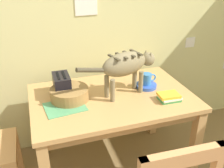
% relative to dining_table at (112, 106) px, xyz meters
% --- Properties ---
extents(wall_rear, '(5.08, 0.11, 2.50)m').
position_rel_dining_table_xyz_m(wall_rear, '(0.04, 0.56, 0.61)').
color(wall_rear, '#DAD287').
rests_on(wall_rear, ground_plane).
extents(dining_table, '(1.24, 0.81, 0.74)m').
position_rel_dining_table_xyz_m(dining_table, '(0.00, 0.00, 0.00)').
color(dining_table, tan).
rests_on(dining_table, ground_plane).
extents(cat, '(0.66, 0.24, 0.35)m').
position_rel_dining_table_xyz_m(cat, '(0.11, -0.00, 0.34)').
color(cat, olive).
rests_on(cat, dining_table).
extents(saucer_bowl, '(0.17, 0.17, 0.03)m').
position_rel_dining_table_xyz_m(saucer_bowl, '(0.31, 0.05, 0.11)').
color(saucer_bowl, blue).
rests_on(saucer_bowl, dining_table).
extents(coffee_mug, '(0.12, 0.08, 0.09)m').
position_rel_dining_table_xyz_m(coffee_mug, '(0.32, 0.05, 0.17)').
color(coffee_mug, '#367BC4').
rests_on(coffee_mug, saucer_bowl).
extents(magazine, '(0.30, 0.26, 0.01)m').
position_rel_dining_table_xyz_m(magazine, '(-0.38, -0.06, 0.10)').
color(magazine, '#519A63').
rests_on(magazine, dining_table).
extents(book_stack, '(0.16, 0.12, 0.05)m').
position_rel_dining_table_xyz_m(book_stack, '(0.39, -0.20, 0.12)').
color(book_stack, '#439B4D').
rests_on(book_stack, dining_table).
extents(wicker_basket, '(0.29, 0.29, 0.09)m').
position_rel_dining_table_xyz_m(wicker_basket, '(-0.32, 0.04, 0.14)').
color(wicker_basket, olive).
rests_on(wicker_basket, dining_table).
extents(toaster, '(0.12, 0.20, 0.18)m').
position_rel_dining_table_xyz_m(toaster, '(-0.36, 0.12, 0.18)').
color(toaster, black).
rests_on(toaster, dining_table).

